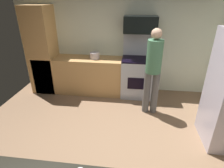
% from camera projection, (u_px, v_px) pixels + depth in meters
% --- Properties ---
extents(ground_plane, '(5.20, 4.80, 0.02)m').
position_uv_depth(ground_plane, '(107.00, 150.00, 3.04)').
color(ground_plane, '#84654A').
extents(wall_back, '(5.20, 0.12, 2.60)m').
position_uv_depth(wall_back, '(120.00, 40.00, 4.57)').
color(wall_back, silver).
rests_on(wall_back, ground).
extents(lower_cabinet_run, '(2.40, 0.60, 0.90)m').
position_uv_depth(lower_cabinet_run, '(84.00, 75.00, 4.72)').
color(lower_cabinet_run, tan).
rests_on(lower_cabinet_run, ground).
extents(cabinet_column, '(0.60, 0.60, 2.10)m').
position_uv_depth(cabinet_column, '(43.00, 51.00, 4.57)').
color(cabinet_column, tan).
rests_on(cabinet_column, ground).
extents(oven_range, '(0.76, 0.65, 1.52)m').
position_uv_depth(oven_range, '(137.00, 75.00, 4.53)').
color(oven_range, '#B8BCC8').
rests_on(oven_range, ground).
extents(microwave, '(0.74, 0.38, 0.37)m').
position_uv_depth(microwave, '(140.00, 25.00, 4.10)').
color(microwave, black).
rests_on(microwave, oven_range).
extents(person_cook, '(0.31, 0.30, 1.76)m').
position_uv_depth(person_cook, '(153.00, 69.00, 3.62)').
color(person_cook, '#5A5A5A').
rests_on(person_cook, ground).
extents(stock_pot, '(0.24, 0.24, 0.15)m').
position_uv_depth(stock_pot, '(95.00, 56.00, 4.46)').
color(stock_pot, '#BDB0BA').
rests_on(stock_pot, lower_cabinet_run).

